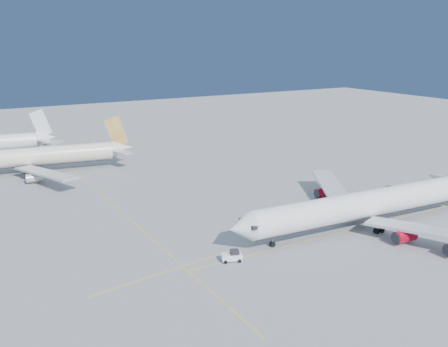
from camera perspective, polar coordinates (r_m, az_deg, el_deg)
ground at (r=129.10m, az=9.19°, el=-4.62°), size 500.00×500.00×0.00m
taxiway_lines at (r=125.75m, az=2.12°, el=-4.97°), size 118.86×140.00×0.02m
airliner_virgin at (r=122.61m, az=16.18°, el=-3.41°), size 73.70×66.14×18.18m
airliner_etihad at (r=176.85m, az=-21.20°, el=1.76°), size 67.96×62.20×17.77m
pushback_tug at (r=101.50m, az=0.95°, el=-9.40°), size 4.54×3.58×2.30m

